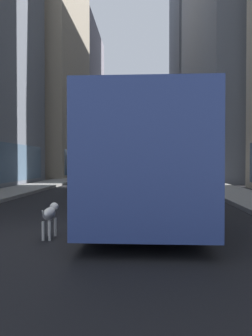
{
  "coord_description": "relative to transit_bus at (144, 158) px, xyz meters",
  "views": [
    {
      "loc": [
        1.18,
        -7.23,
        1.64
      ],
      "look_at": [
        0.48,
        5.37,
        1.4
      ],
      "focal_mm": 34.28,
      "sensor_mm": 36.0,
      "label": 1
    }
  ],
  "objects": [
    {
      "name": "building_right_far",
      "position": [
        10.7,
        44.7,
        18.42
      ],
      "size": [
        11.41,
        18.21,
        40.41
      ],
      "color": "#4C515B",
      "rests_on": "ground"
    },
    {
      "name": "car_red_coupe",
      "position": [
        -2.4,
        38.38,
        -0.95
      ],
      "size": [
        1.86,
        4.71,
        1.62
      ],
      "color": "red",
      "rests_on": "ground"
    },
    {
      "name": "box_truck",
      "position": [
        -4.0,
        24.65,
        -0.11
      ],
      "size": [
        2.3,
        7.5,
        3.05
      ],
      "color": "#A51919",
      "rests_on": "ground"
    },
    {
      "name": "car_black_suv",
      "position": [
        0.0,
        43.36,
        -0.95
      ],
      "size": [
        1.78,
        4.71,
        1.62
      ],
      "color": "black",
      "rests_on": "ground"
    },
    {
      "name": "sidewalk_right",
      "position": [
        4.5,
        31.28,
        -1.7
      ],
      "size": [
        2.4,
        110.0,
        0.15
      ],
      "primitive_type": "cube",
      "color": "gray",
      "rests_on": "ground"
    },
    {
      "name": "dalmatian_dog",
      "position": [
        -2.04,
        -4.13,
        -1.26
      ],
      "size": [
        0.22,
        0.96,
        0.72
      ],
      "color": "white",
      "rests_on": "ground"
    },
    {
      "name": "building_left_far",
      "position": [
        -13.1,
        45.74,
        11.37
      ],
      "size": [
        9.11,
        23.87,
        26.31
      ],
      "color": "slate",
      "rests_on": "ground"
    },
    {
      "name": "ground_plane",
      "position": [
        -1.2,
        31.28,
        -1.78
      ],
      "size": [
        120.0,
        120.0,
        0.0
      ],
      "primitive_type": "plane",
      "color": "black"
    },
    {
      "name": "building_right_mid",
      "position": [
        10.7,
        22.86,
        11.53
      ],
      "size": [
        11.2,
        21.32,
        26.62
      ],
      "color": "slate",
      "rests_on": "ground"
    },
    {
      "name": "transit_bus",
      "position": [
        0.0,
        0.0,
        0.0
      ],
      "size": [
        2.78,
        11.53,
        3.05
      ],
      "color": "#33478C",
      "rests_on": "ground"
    },
    {
      "name": "sidewalk_left",
      "position": [
        -6.9,
        31.28,
        -1.7
      ],
      "size": [
        2.4,
        110.0,
        0.15
      ],
      "primitive_type": "cube",
      "color": "gray",
      "rests_on": "ground"
    },
    {
      "name": "car_blue_hatchback",
      "position": [
        0.0,
        17.11,
        -0.95
      ],
      "size": [
        1.84,
        4.27,
        1.62
      ],
      "color": "#4C6BB7",
      "rests_on": "ground"
    },
    {
      "name": "building_left_mid",
      "position": [
        -13.1,
        24.25,
        12.12
      ],
      "size": [
        11.78,
        14.37,
        27.81
      ],
      "color": "#A0937F",
      "rests_on": "ground"
    }
  ]
}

